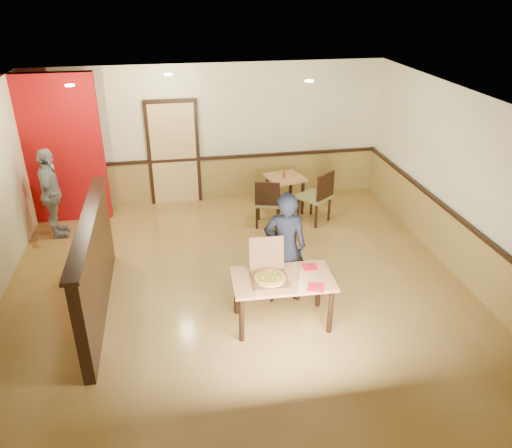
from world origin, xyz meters
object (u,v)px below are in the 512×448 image
Objects in this scene: diner at (285,247)px; condiment at (284,174)px; side_table at (285,185)px; passerby at (51,194)px; diner_chair at (283,261)px; main_table at (282,285)px; side_chair_left at (268,201)px; pizza_box at (269,275)px; side_chair_right at (318,195)px.

diner is 12.00× the size of condiment.
condiment reaches higher than side_table.
passerby is at bearing -26.34° from diner.
diner_chair is 0.58× the size of passerby.
side_table reaches higher than main_table.
diner_chair is at bearing -103.31° from condiment.
side_chair_left reaches higher than condiment.
diner_chair is at bearing -127.27° from passerby.
diner_chair is 2.84m from condiment.
side_chair_left is 1.16× the size of side_table.
side_table is at bearing -88.85° from passerby.
main_table is 1.41× the size of diner_chair.
pizza_box reaches higher than side_table.
passerby is (-4.82, 0.31, 0.25)m from side_chair_right.
side_chair_right is (0.97, 0.01, 0.05)m from side_chair_left.
main_table is at bearing -103.26° from condiment.
pizza_box is (-0.57, -2.92, 0.26)m from side_chair_left.
diner_chair is 0.57× the size of diner.
side_chair_right reaches higher than condiment.
diner reaches higher than pizza_box.
side_table is 0.49× the size of diner.
side_chair_right is 0.62× the size of diner.
pizza_box is (3.28, -3.23, -0.05)m from passerby.
side_table is at bearing 75.52° from pizza_box.
diner is at bearing -128.91° from passerby.
main_table is at bearing 27.63° from side_chair_right.
side_table is 3.69m from pizza_box.
side_table is (0.47, 0.62, 0.04)m from side_chair_left.
side_chair_right is at bearing 64.18° from pizza_box.
condiment is (0.66, 2.90, -0.03)m from diner.
diner_chair reaches higher than condiment.
side_table is 0.50× the size of passerby.
side_table is 3.04m from diner.
side_chair_right is at bearing 66.85° from main_table.
main_table is 9.73× the size of condiment.
pizza_box is at bearing -112.65° from diner_chair.
diner_chair reaches higher than side_table.
diner_chair is 2.48m from side_chair_right.
main_table is 0.77m from diner_chair.
side_chair_right is at bearing -50.88° from side_table.
diner is (0.17, 0.60, 0.23)m from main_table.
passerby is 4.60m from pizza_box.
side_chair_left is at bearing -37.13° from side_chair_right.
side_chair_left is at bearing 80.85° from pizza_box.
main_table is 3.60m from condiment.
condiment is at bearing 79.49° from diner_chair.
diner_chair is at bearing 66.45° from pizza_box.
side_chair_right is 2.63m from diner.
passerby reaches higher than condiment.
condiment is at bearing -84.43° from side_chair_right.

